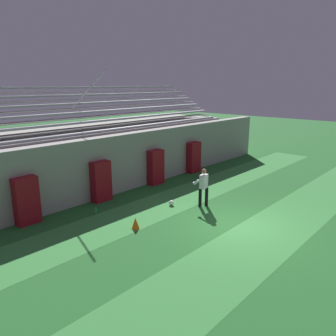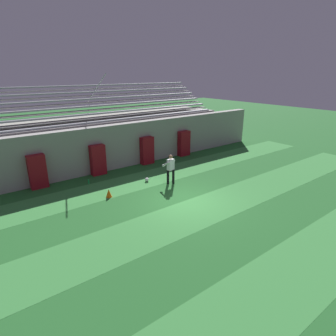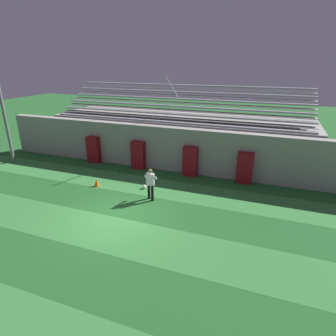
# 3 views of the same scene
# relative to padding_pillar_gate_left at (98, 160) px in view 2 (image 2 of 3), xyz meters

# --- Properties ---
(ground_plane) EXTENTS (80.00, 80.00, 0.00)m
(ground_plane) POSITION_rel_padding_pillar_gate_left_xyz_m (1.75, -5.95, -0.91)
(ground_plane) COLOR #236028
(turf_stripe_near) EXTENTS (28.00, 2.40, 0.01)m
(turf_stripe_near) POSITION_rel_padding_pillar_gate_left_xyz_m (1.75, -11.95, -0.91)
(turf_stripe_near) COLOR #38843D
(turf_stripe_near) RESTS_ON ground
(turf_stripe_mid) EXTENTS (28.00, 2.40, 0.01)m
(turf_stripe_mid) POSITION_rel_padding_pillar_gate_left_xyz_m (1.75, -7.15, -0.91)
(turf_stripe_mid) COLOR #38843D
(turf_stripe_mid) RESTS_ON ground
(turf_stripe_far) EXTENTS (28.00, 2.40, 0.01)m
(turf_stripe_far) POSITION_rel_padding_pillar_gate_left_xyz_m (1.75, -2.35, -0.91)
(turf_stripe_far) COLOR #38843D
(turf_stripe_far) RESTS_ON ground
(back_wall) EXTENTS (24.00, 0.60, 2.80)m
(back_wall) POSITION_rel_padding_pillar_gate_left_xyz_m (1.75, 0.55, 0.49)
(back_wall) COLOR #999691
(back_wall) RESTS_ON ground
(padding_pillar_gate_left) EXTENTS (0.88, 0.44, 1.82)m
(padding_pillar_gate_left) POSITION_rel_padding_pillar_gate_left_xyz_m (0.00, 0.00, 0.00)
(padding_pillar_gate_left) COLOR maroon
(padding_pillar_gate_left) RESTS_ON ground
(padding_pillar_gate_right) EXTENTS (0.88, 0.44, 1.82)m
(padding_pillar_gate_right) POSITION_rel_padding_pillar_gate_left_xyz_m (3.50, 0.00, 0.00)
(padding_pillar_gate_right) COLOR maroon
(padding_pillar_gate_right) RESTS_ON ground
(padding_pillar_far_left) EXTENTS (0.88, 0.44, 1.82)m
(padding_pillar_far_left) POSITION_rel_padding_pillar_gate_left_xyz_m (-3.39, 0.00, 0.00)
(padding_pillar_far_left) COLOR maroon
(padding_pillar_far_left) RESTS_ON ground
(padding_pillar_far_right) EXTENTS (0.88, 0.44, 1.82)m
(padding_pillar_far_right) POSITION_rel_padding_pillar_gate_left_xyz_m (6.72, 0.00, 0.00)
(padding_pillar_far_right) COLOR maroon
(padding_pillar_far_right) RESTS_ON ground
(bleacher_stand) EXTENTS (18.00, 4.75, 5.83)m
(bleacher_stand) POSITION_rel_padding_pillar_gate_left_xyz_m (1.75, 3.24, 0.60)
(bleacher_stand) COLOR #999691
(bleacher_stand) RESTS_ON ground
(goalkeeper) EXTENTS (0.65, 0.60, 1.67)m
(goalkeeper) POSITION_rel_padding_pillar_gate_left_xyz_m (2.53, -3.79, 0.04)
(goalkeeper) COLOR black
(goalkeeper) RESTS_ON ground
(soccer_ball) EXTENTS (0.22, 0.22, 0.22)m
(soccer_ball) POSITION_rel_padding_pillar_gate_left_xyz_m (1.68, -2.73, -0.80)
(soccer_ball) COLOR white
(soccer_ball) RESTS_ON ground
(traffic_cone) EXTENTS (0.30, 0.30, 0.42)m
(traffic_cone) POSITION_rel_padding_pillar_gate_left_xyz_m (-0.98, -3.34, -0.70)
(traffic_cone) COLOR orange
(traffic_cone) RESTS_ON ground
(water_bottle) EXTENTS (0.07, 0.07, 0.24)m
(water_bottle) POSITION_rel_padding_pillar_gate_left_xyz_m (-1.08, -1.05, -0.79)
(water_bottle) COLOR green
(water_bottle) RESTS_ON ground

